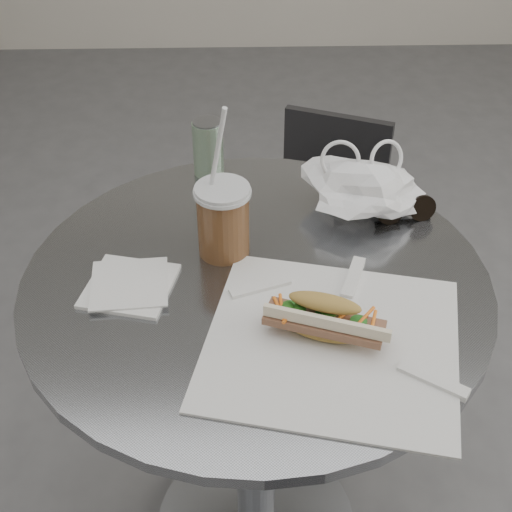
{
  "coord_description": "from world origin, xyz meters",
  "views": [
    {
      "loc": [
        -0.02,
        -0.68,
        1.48
      ],
      "look_at": [
        -0.0,
        0.19,
        0.79
      ],
      "focal_mm": 50.0,
      "sensor_mm": 36.0,
      "label": 1
    }
  ],
  "objects_px": {
    "chair_far": "(317,261)",
    "iced_coffee": "(223,219)",
    "banh_mi": "(324,318)",
    "sunglasses": "(406,211)",
    "drink_can": "(208,148)",
    "cafe_table": "(256,390)"
  },
  "relations": [
    {
      "from": "chair_far",
      "to": "iced_coffee",
      "type": "bearing_deg",
      "value": 88.06
    },
    {
      "from": "iced_coffee",
      "to": "drink_can",
      "type": "relative_size",
      "value": 2.43
    },
    {
      "from": "banh_mi",
      "to": "iced_coffee",
      "type": "distance_m",
      "value": 0.26
    },
    {
      "from": "chair_far",
      "to": "drink_can",
      "type": "bearing_deg",
      "value": 67.46
    },
    {
      "from": "banh_mi",
      "to": "iced_coffee",
      "type": "relative_size",
      "value": 0.83
    },
    {
      "from": "iced_coffee",
      "to": "sunglasses",
      "type": "height_order",
      "value": "iced_coffee"
    },
    {
      "from": "chair_far",
      "to": "sunglasses",
      "type": "bearing_deg",
      "value": 123.98
    },
    {
      "from": "chair_far",
      "to": "iced_coffee",
      "type": "distance_m",
      "value": 0.76
    },
    {
      "from": "cafe_table",
      "to": "banh_mi",
      "type": "height_order",
      "value": "banh_mi"
    },
    {
      "from": "cafe_table",
      "to": "sunglasses",
      "type": "bearing_deg",
      "value": 29.51
    },
    {
      "from": "banh_mi",
      "to": "sunglasses",
      "type": "bearing_deg",
      "value": 78.12
    },
    {
      "from": "cafe_table",
      "to": "iced_coffee",
      "type": "distance_m",
      "value": 0.35
    },
    {
      "from": "chair_far",
      "to": "banh_mi",
      "type": "relative_size",
      "value": 2.92
    },
    {
      "from": "drink_can",
      "to": "banh_mi",
      "type": "bearing_deg",
      "value": -69.04
    },
    {
      "from": "iced_coffee",
      "to": "sunglasses",
      "type": "xyz_separation_m",
      "value": [
        0.32,
        0.08,
        -0.05
      ]
    },
    {
      "from": "chair_far",
      "to": "cafe_table",
      "type": "bearing_deg",
      "value": 95.2
    },
    {
      "from": "cafe_table",
      "to": "sunglasses",
      "type": "xyz_separation_m",
      "value": [
        0.27,
        0.15,
        0.29
      ]
    },
    {
      "from": "chair_far",
      "to": "iced_coffee",
      "type": "relative_size",
      "value": 2.43
    },
    {
      "from": "iced_coffee",
      "to": "chair_far",
      "type": "bearing_deg",
      "value": 66.14
    },
    {
      "from": "banh_mi",
      "to": "iced_coffee",
      "type": "xyz_separation_m",
      "value": [
        -0.15,
        0.21,
        0.03
      ]
    },
    {
      "from": "banh_mi",
      "to": "chair_far",
      "type": "bearing_deg",
      "value": 102.77
    },
    {
      "from": "banh_mi",
      "to": "cafe_table",
      "type": "bearing_deg",
      "value": 143.44
    }
  ]
}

